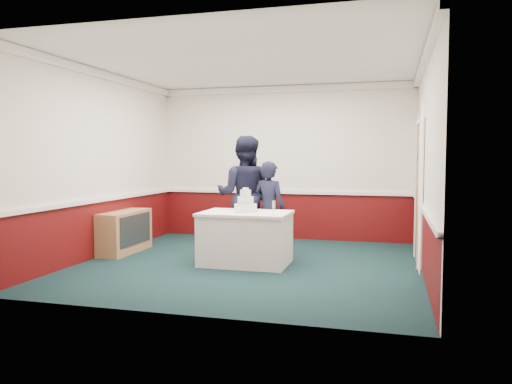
% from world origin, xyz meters
% --- Properties ---
extents(ground, '(5.00, 5.00, 0.00)m').
position_xyz_m(ground, '(0.00, 0.00, 0.00)').
color(ground, '#12282B').
rests_on(ground, ground).
extents(room_shell, '(5.00, 5.00, 3.00)m').
position_xyz_m(room_shell, '(0.08, 0.61, 1.97)').
color(room_shell, silver).
rests_on(room_shell, ground).
extents(sideboard, '(0.41, 1.20, 0.70)m').
position_xyz_m(sideboard, '(-2.28, 0.35, 0.35)').
color(sideboard, tan).
rests_on(sideboard, ground).
extents(cake_table, '(1.32, 0.92, 0.79)m').
position_xyz_m(cake_table, '(-0.05, 0.00, 0.40)').
color(cake_table, white).
rests_on(cake_table, ground).
extents(wedding_cake, '(0.35, 0.35, 0.36)m').
position_xyz_m(wedding_cake, '(-0.05, 0.00, 0.90)').
color(wedding_cake, white).
rests_on(wedding_cake, cake_table).
extents(cake_knife, '(0.09, 0.21, 0.00)m').
position_xyz_m(cake_knife, '(-0.08, -0.20, 0.79)').
color(cake_knife, silver).
rests_on(cake_knife, cake_table).
extents(champagne_flute, '(0.05, 0.05, 0.21)m').
position_xyz_m(champagne_flute, '(0.45, -0.28, 0.93)').
color(champagne_flute, silver).
rests_on(champagne_flute, cake_table).
extents(person_man, '(1.01, 0.82, 1.96)m').
position_xyz_m(person_man, '(-0.30, 0.80, 0.98)').
color(person_man, black).
rests_on(person_man, ground).
extents(person_woman, '(0.64, 0.50, 1.55)m').
position_xyz_m(person_woman, '(0.16, 0.62, 0.77)').
color(person_woman, black).
rests_on(person_woman, ground).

